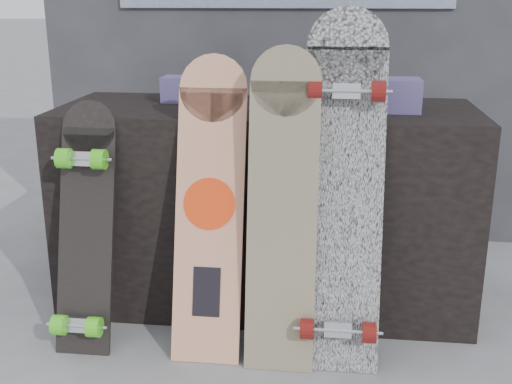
# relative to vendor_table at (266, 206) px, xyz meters

# --- Properties ---
(ground) EXTENTS (60.00, 60.00, 0.00)m
(ground) POSITION_rel_vendor_table_xyz_m (0.00, -0.50, -0.40)
(ground) COLOR slate
(ground) RESTS_ON ground
(vendor_table) EXTENTS (1.60, 0.60, 0.80)m
(vendor_table) POSITION_rel_vendor_table_xyz_m (0.00, 0.00, 0.00)
(vendor_table) COLOR black
(vendor_table) RESTS_ON ground
(booth) EXTENTS (2.40, 0.22, 2.20)m
(booth) POSITION_rel_vendor_table_xyz_m (0.00, 0.85, 0.70)
(booth) COLOR #313035
(booth) RESTS_ON ground
(merch_box_purple) EXTENTS (0.18, 0.12, 0.10)m
(merch_box_purple) POSITION_rel_vendor_table_xyz_m (-0.34, 0.09, 0.45)
(merch_box_purple) COLOR #413266
(merch_box_purple) RESTS_ON vendor_table
(merch_box_small) EXTENTS (0.14, 0.14, 0.12)m
(merch_box_small) POSITION_rel_vendor_table_xyz_m (0.50, -0.04, 0.46)
(merch_box_small) COLOR #413266
(merch_box_small) RESTS_ON vendor_table
(merch_box_flat) EXTENTS (0.22, 0.10, 0.06)m
(merch_box_flat) POSITION_rel_vendor_table_xyz_m (0.18, 0.03, 0.43)
(merch_box_flat) COLOR #D1B78C
(merch_box_flat) RESTS_ON vendor_table
(longboard_geisha) EXTENTS (0.24, 0.31, 1.02)m
(longboard_geisha) POSITION_rel_vendor_table_xyz_m (-0.16, -0.38, 0.14)
(longboard_geisha) COLOR tan
(longboard_geisha) RESTS_ON ground
(longboard_celtic) EXTENTS (0.23, 0.23, 1.06)m
(longboard_celtic) POSITION_rel_vendor_table_xyz_m (0.10, -0.44, 0.17)
(longboard_celtic) COLOR #CBB98A
(longboard_celtic) RESTS_ON ground
(longboard_cascadia) EXTENTS (0.27, 0.38, 1.18)m
(longboard_cascadia) POSITION_rel_vendor_table_xyz_m (0.29, -0.37, 0.21)
(longboard_cascadia) COLOR silver
(longboard_cascadia) RESTS_ON ground
(skateboard_dark) EXTENTS (0.19, 0.32, 0.86)m
(skateboard_dark) POSITION_rel_vendor_table_xyz_m (-0.60, -0.42, 0.04)
(skateboard_dark) COLOR black
(skateboard_dark) RESTS_ON ground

